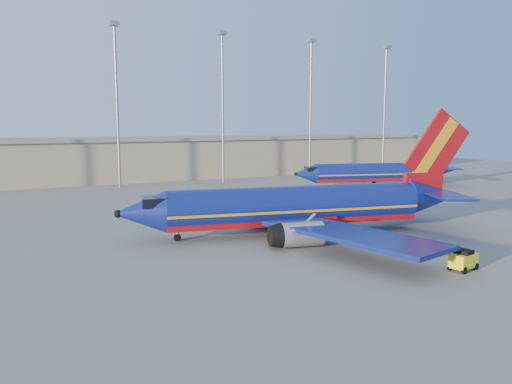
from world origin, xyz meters
TOP-DOWN VIEW (x-y plane):
  - ground at (0.00, 0.00)m, footprint 220.00×220.00m
  - terminal_building at (10.00, 58.00)m, footprint 122.00×16.00m
  - light_mast_row at (5.00, 46.00)m, footprint 101.60×1.60m
  - aircraft_main at (4.34, -0.56)m, footprint 38.14×36.34m
  - aircraft_second at (37.70, 27.00)m, footprint 31.81×15.28m
  - baggage_tug at (8.60, -17.46)m, footprint 2.51×1.81m

SIDE VIEW (x-z plane):
  - ground at x=0.00m, z-range 0.00..0.00m
  - baggage_tug at x=8.60m, z-range 0.03..1.67m
  - aircraft_second at x=37.70m, z-range -2.98..8.02m
  - aircraft_main at x=4.34m, z-range -3.73..9.30m
  - terminal_building at x=10.00m, z-range 0.07..8.57m
  - light_mast_row at x=5.00m, z-range 3.23..31.88m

